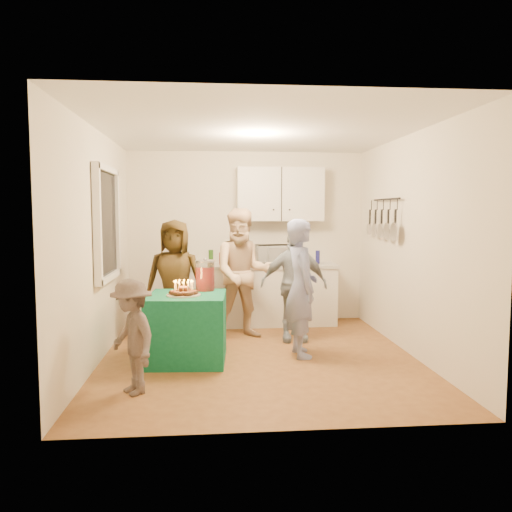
{
  "coord_description": "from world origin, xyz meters",
  "views": [
    {
      "loc": [
        -0.53,
        -5.67,
        1.68
      ],
      "look_at": [
        0.0,
        0.35,
        1.15
      ],
      "focal_mm": 35.0,
      "sensor_mm": 36.0,
      "label": 1
    }
  ],
  "objects": [
    {
      "name": "ceiling",
      "position": [
        0.0,
        0.0,
        2.6
      ],
      "size": [
        4.0,
        4.0,
        0.0
      ],
      "primitive_type": "plane",
      "color": "white",
      "rests_on": "floor"
    },
    {
      "name": "left_wall",
      "position": [
        -1.8,
        0.0,
        1.3
      ],
      "size": [
        4.0,
        4.0,
        0.0
      ],
      "primitive_type": "plane",
      "color": "silver",
      "rests_on": "floor"
    },
    {
      "name": "party_table",
      "position": [
        -0.82,
        -0.08,
        0.38
      ],
      "size": [
        0.9,
        0.9,
        0.76
      ],
      "primitive_type": "cube",
      "rotation": [
        0.0,
        0.0,
        -0.06
      ],
      "color": "#0E6241",
      "rests_on": "floor"
    },
    {
      "name": "woman_back_center",
      "position": [
        -0.12,
        0.92,
        0.87
      ],
      "size": [
        0.87,
        0.69,
        1.73
      ],
      "primitive_type": "imported",
      "rotation": [
        0.0,
        0.0,
        0.04
      ],
      "color": "tan",
      "rests_on": "floor"
    },
    {
      "name": "punch_jar",
      "position": [
        -0.62,
        0.18,
        0.93
      ],
      "size": [
        0.22,
        0.22,
        0.34
      ],
      "primitive_type": "cylinder",
      "color": "red",
      "rests_on": "party_table"
    },
    {
      "name": "woman_back_left",
      "position": [
        -1.02,
        0.85,
        0.79
      ],
      "size": [
        0.84,
        0.61,
        1.59
      ],
      "primitive_type": "imported",
      "rotation": [
        0.0,
        0.0,
        -0.14
      ],
      "color": "brown",
      "rests_on": "floor"
    },
    {
      "name": "right_wall",
      "position": [
        1.8,
        0.0,
        1.3
      ],
      "size": [
        4.0,
        4.0,
        0.0
      ],
      "primitive_type": "plane",
      "color": "silver",
      "rests_on": "floor"
    },
    {
      "name": "counter",
      "position": [
        0.2,
        1.7,
        0.43
      ],
      "size": [
        2.2,
        0.58,
        0.86
      ],
      "primitive_type": "cube",
      "color": "white",
      "rests_on": "floor"
    },
    {
      "name": "child_near_left",
      "position": [
        -1.28,
        -1.08,
        0.54
      ],
      "size": [
        0.71,
        0.8,
        1.07
      ],
      "primitive_type": "imported",
      "rotation": [
        0.0,
        0.0,
        -1.0
      ],
      "color": "#4E423F",
      "rests_on": "floor"
    },
    {
      "name": "donut_cake",
      "position": [
        -0.85,
        -0.15,
        0.85
      ],
      "size": [
        0.38,
        0.38,
        0.18
      ],
      "primitive_type": null,
      "color": "#381C0C",
      "rests_on": "party_table"
    },
    {
      "name": "window_night",
      "position": [
        -1.77,
        0.3,
        1.55
      ],
      "size": [
        0.04,
        1.0,
        1.2
      ],
      "primitive_type": "cube",
      "color": "black",
      "rests_on": "left_wall"
    },
    {
      "name": "pot_rack",
      "position": [
        1.72,
        0.7,
        1.6
      ],
      "size": [
        0.12,
        1.0,
        0.6
      ],
      "primitive_type": "cube",
      "color": "black",
      "rests_on": "right_wall"
    },
    {
      "name": "back_wall",
      "position": [
        0.0,
        2.0,
        1.3
      ],
      "size": [
        3.6,
        3.6,
        0.0
      ],
      "primitive_type": "plane",
      "color": "silver",
      "rests_on": "floor"
    },
    {
      "name": "man_birthday",
      "position": [
        0.5,
        0.01,
        0.8
      ],
      "size": [
        0.43,
        0.62,
        1.61
      ],
      "primitive_type": "imported",
      "rotation": [
        0.0,
        0.0,
        1.65
      ],
      "color": "#858FC2",
      "rests_on": "floor"
    },
    {
      "name": "countertop",
      "position": [
        0.2,
        1.7,
        0.89
      ],
      "size": [
        2.24,
        0.62,
        0.05
      ],
      "primitive_type": "cube",
      "color": "beige",
      "rests_on": "counter"
    },
    {
      "name": "upper_cabinet",
      "position": [
        0.5,
        1.85,
        1.95
      ],
      "size": [
        1.3,
        0.3,
        0.8
      ],
      "primitive_type": "cube",
      "color": "white",
      "rests_on": "back_wall"
    },
    {
      "name": "floor",
      "position": [
        0.0,
        0.0,
        0.0
      ],
      "size": [
        4.0,
        4.0,
        0.0
      ],
      "primitive_type": "plane",
      "color": "brown",
      "rests_on": "ground"
    },
    {
      "name": "microwave",
      "position": [
        0.39,
        1.7,
        1.05
      ],
      "size": [
        0.54,
        0.39,
        0.28
      ],
      "primitive_type": "imported",
      "rotation": [
        0.0,
        0.0,
        0.08
      ],
      "color": "white",
      "rests_on": "countertop"
    },
    {
      "name": "woman_back_right",
      "position": [
        0.53,
        0.7,
        0.74
      ],
      "size": [
        0.89,
        0.42,
        1.48
      ],
      "primitive_type": "imported",
      "rotation": [
        0.0,
        0.0,
        -0.07
      ],
      "color": "#112239",
      "rests_on": "floor"
    }
  ]
}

